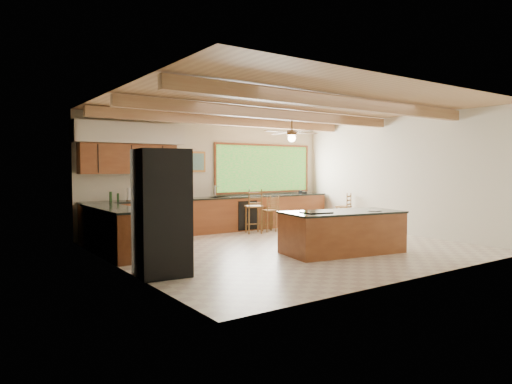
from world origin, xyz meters
TOP-DOWN VIEW (x-y plane):
  - ground at (0.00, 0.00)m, footprint 7.20×7.20m
  - room_shell at (-0.17, 0.65)m, footprint 7.27×6.54m
  - counter_run at (-0.82, 2.52)m, footprint 7.12×3.10m
  - island at (0.49, -1.10)m, footprint 2.53×1.51m
  - refrigerator at (-3.22, -0.84)m, footprint 0.84×0.82m
  - bar_stool_a at (0.59, 2.09)m, footprint 0.53×0.53m
  - bar_stool_b at (1.12, 2.13)m, footprint 0.39×0.39m
  - bar_stool_c at (1.39, 2.40)m, footprint 0.36×0.36m
  - bar_stool_d at (3.30, 1.55)m, footprint 0.46×0.46m

SIDE VIEW (x-z plane):
  - ground at x=0.00m, z-range 0.00..0.00m
  - island at x=0.49m, z-range -0.01..0.84m
  - counter_run at x=-0.82m, z-range -0.15..1.08m
  - bar_stool_b at x=1.12m, z-range 0.09..1.02m
  - bar_stool_c at x=1.39m, z-range 0.09..1.05m
  - bar_stool_d at x=3.30m, z-range 0.09..1.08m
  - bar_stool_a at x=0.59m, z-range 0.11..1.26m
  - refrigerator at x=-3.22m, z-range 0.00..1.98m
  - room_shell at x=-0.17m, z-range 0.70..3.72m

